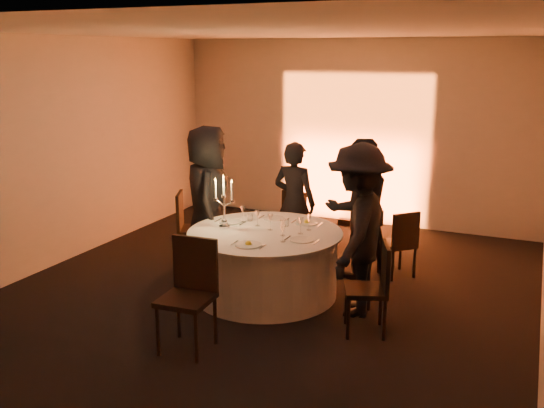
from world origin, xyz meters
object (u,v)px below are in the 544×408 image
at_px(banquet_table, 265,263).
at_px(chair_back_left, 298,217).
at_px(chair_left, 189,224).
at_px(chair_right, 374,283).
at_px(guest_back_right, 359,209).
at_px(guest_back_left, 294,203).
at_px(candelabra, 224,209).
at_px(coffee_cup, 225,225).
at_px(chair_back_right, 401,240).
at_px(guest_left, 208,198).
at_px(chair_front, 190,287).
at_px(guest_right, 358,230).

height_order(banquet_table, chair_back_left, chair_back_left).
bearing_deg(chair_back_left, chair_left, 52.95).
height_order(chair_right, guest_back_right, guest_back_right).
relative_size(chair_back_left, guest_back_left, 0.54).
relative_size(chair_left, candelabra, 1.53).
bearing_deg(guest_back_left, chair_left, 32.61).
bearing_deg(banquet_table, candelabra, -174.57).
bearing_deg(guest_back_right, candelabra, 0.84).
xyz_separation_m(chair_back_left, chair_right, (1.68, -2.15, 0.04)).
bearing_deg(coffee_cup, candelabra, -113.40).
relative_size(banquet_table, guest_back_right, 1.02).
xyz_separation_m(chair_back_right, chair_right, (0.09, -1.67, 0.05)).
bearing_deg(guest_left, guest_back_left, -80.19).
bearing_deg(banquet_table, guest_back_left, 95.64).
bearing_deg(chair_right, chair_front, -77.37).
bearing_deg(chair_left, guest_right, -128.30).
bearing_deg(chair_back_left, guest_right, 136.62).
bearing_deg(chair_back_left, coffee_cup, 90.05).
distance_m(guest_left, guest_right, 2.25).
bearing_deg(guest_right, chair_back_left, -144.55).
relative_size(chair_back_right, candelabra, 1.35).
relative_size(chair_left, guest_back_right, 0.55).
bearing_deg(coffee_cup, chair_left, 145.87).
bearing_deg(chair_left, guest_back_right, -102.32).
bearing_deg(chair_right, chair_left, -130.72).
bearing_deg(coffee_cup, chair_back_left, 81.95).
distance_m(guest_right, candelabra, 1.63).
relative_size(chair_back_right, guest_right, 0.46).
height_order(chair_right, guest_left, guest_left).
bearing_deg(chair_left, banquet_table, -136.45).
height_order(chair_right, guest_back_left, guest_back_left).
bearing_deg(chair_left, chair_right, -134.66).
xyz_separation_m(chair_left, chair_right, (2.80, -1.03, -0.02)).
bearing_deg(guest_back_right, chair_right, 73.60).
bearing_deg(guest_back_right, guest_back_left, -48.84).
height_order(coffee_cup, candelabra, candelabra).
relative_size(chair_left, guest_right, 0.52).
bearing_deg(guest_back_left, chair_back_right, -174.63).
distance_m(banquet_table, candelabra, 0.79).
bearing_deg(chair_back_right, guest_right, 35.07).
xyz_separation_m(chair_front, guest_left, (-0.95, 1.99, 0.34)).
bearing_deg(chair_back_right, guest_left, -29.88).
relative_size(banquet_table, chair_front, 1.68).
height_order(banquet_table, chair_front, chair_front).
relative_size(chair_front, guest_back_left, 0.65).
bearing_deg(guest_left, chair_back_right, -100.43).
bearing_deg(candelabra, guest_left, 133.98).
relative_size(chair_back_left, guest_left, 0.47).
relative_size(banquet_table, chair_left, 1.84).
bearing_deg(coffee_cup, banquet_table, 4.24).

